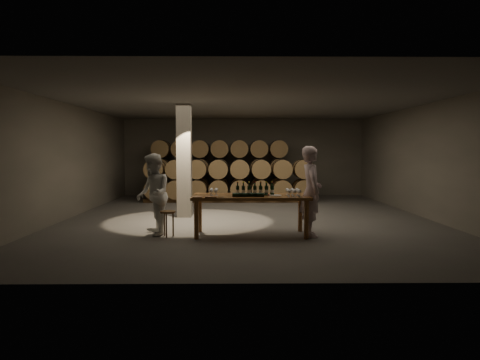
{
  "coord_description": "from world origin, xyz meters",
  "views": [
    {
      "loc": [
        -0.35,
        -12.0,
        1.91
      ],
      "look_at": [
        -0.22,
        -0.45,
        1.1
      ],
      "focal_mm": 32.0,
      "sensor_mm": 36.0,
      "label": 1
    }
  ],
  "objects_px": {
    "person_man": "(311,191)",
    "person_woman": "(153,194)",
    "tasting_table": "(251,200)",
    "stool": "(168,216)",
    "plate": "(275,195)",
    "notebook_near": "(211,197)",
    "bottle_cluster": "(255,190)"
  },
  "relations": [
    {
      "from": "bottle_cluster",
      "to": "person_woman",
      "type": "distance_m",
      "value": 2.29
    },
    {
      "from": "person_woman",
      "to": "notebook_near",
      "type": "bearing_deg",
      "value": 50.05
    },
    {
      "from": "tasting_table",
      "to": "plate",
      "type": "xyz_separation_m",
      "value": [
        0.54,
        -0.09,
        0.11
      ]
    },
    {
      "from": "stool",
      "to": "tasting_table",
      "type": "bearing_deg",
      "value": 4.63
    },
    {
      "from": "stool",
      "to": "person_man",
      "type": "bearing_deg",
      "value": 0.62
    },
    {
      "from": "plate",
      "to": "tasting_table",
      "type": "bearing_deg",
      "value": 170.21
    },
    {
      "from": "notebook_near",
      "to": "person_woman",
      "type": "distance_m",
      "value": 1.41
    },
    {
      "from": "bottle_cluster",
      "to": "person_woman",
      "type": "relative_size",
      "value": 0.47
    },
    {
      "from": "notebook_near",
      "to": "tasting_table",
      "type": "bearing_deg",
      "value": 28.65
    },
    {
      "from": "notebook_near",
      "to": "plate",
      "type": "bearing_deg",
      "value": 15.36
    },
    {
      "from": "tasting_table",
      "to": "person_man",
      "type": "distance_m",
      "value": 1.35
    },
    {
      "from": "tasting_table",
      "to": "plate",
      "type": "distance_m",
      "value": 0.56
    },
    {
      "from": "person_man",
      "to": "person_woman",
      "type": "bearing_deg",
      "value": 83.42
    },
    {
      "from": "tasting_table",
      "to": "notebook_near",
      "type": "bearing_deg",
      "value": -152.47
    },
    {
      "from": "notebook_near",
      "to": "stool",
      "type": "xyz_separation_m",
      "value": [
        -0.97,
        0.3,
        -0.45
      ]
    },
    {
      "from": "plate",
      "to": "person_man",
      "type": "height_order",
      "value": "person_man"
    },
    {
      "from": "bottle_cluster",
      "to": "stool",
      "type": "relative_size",
      "value": 1.5
    },
    {
      "from": "tasting_table",
      "to": "stool",
      "type": "relative_size",
      "value": 4.55
    },
    {
      "from": "plate",
      "to": "stool",
      "type": "relative_size",
      "value": 0.48
    },
    {
      "from": "plate",
      "to": "notebook_near",
      "type": "relative_size",
      "value": 1.15
    },
    {
      "from": "person_woman",
      "to": "tasting_table",
      "type": "bearing_deg",
      "value": 69.35
    },
    {
      "from": "stool",
      "to": "person_woman",
      "type": "height_order",
      "value": "person_woman"
    },
    {
      "from": "stool",
      "to": "plate",
      "type": "bearing_deg",
      "value": 1.32
    },
    {
      "from": "tasting_table",
      "to": "bottle_cluster",
      "type": "bearing_deg",
      "value": 39.39
    },
    {
      "from": "person_man",
      "to": "person_woman",
      "type": "relative_size",
      "value": 1.09
    },
    {
      "from": "bottle_cluster",
      "to": "notebook_near",
      "type": "height_order",
      "value": "bottle_cluster"
    },
    {
      "from": "plate",
      "to": "person_woman",
      "type": "distance_m",
      "value": 2.73
    },
    {
      "from": "tasting_table",
      "to": "person_man",
      "type": "height_order",
      "value": "person_man"
    },
    {
      "from": "tasting_table",
      "to": "person_woman",
      "type": "height_order",
      "value": "person_woman"
    },
    {
      "from": "person_man",
      "to": "notebook_near",
      "type": "bearing_deg",
      "value": 94.7
    },
    {
      "from": "notebook_near",
      "to": "person_man",
      "type": "distance_m",
      "value": 2.22
    },
    {
      "from": "notebook_near",
      "to": "stool",
      "type": "height_order",
      "value": "notebook_near"
    }
  ]
}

